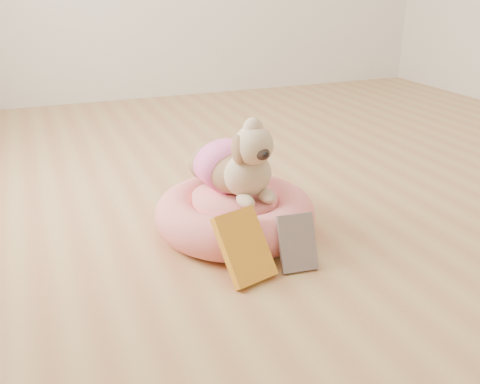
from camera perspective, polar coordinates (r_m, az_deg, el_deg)
name	(u,v)px	position (r m, az deg, el deg)	size (l,w,h in m)	color
floor	(340,195)	(2.39, 10.64, -0.34)	(4.50, 4.50, 0.00)	#B97D4D
pet_bed	(235,214)	(1.99, -0.53, -2.33)	(0.60, 0.60, 0.15)	#EF5D77
dog	(236,151)	(1.93, -0.47, 4.36)	(0.29, 0.43, 0.31)	brown
book_yellow	(244,247)	(1.70, 0.47, -5.86)	(0.15, 0.03, 0.23)	gold
book_white	(297,243)	(1.76, 6.14, -5.39)	(0.12, 0.02, 0.19)	silver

